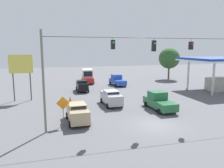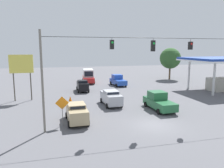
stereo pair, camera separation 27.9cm
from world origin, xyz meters
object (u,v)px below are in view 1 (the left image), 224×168
at_px(sedan_silver_withflow_mid, 111,97).
at_px(traffic_cone_fourth, 70,99).
at_px(overhead_signal_span, 153,68).
at_px(traffic_cone_second, 75,109).
at_px(pickup_truck_blue_oncoming_deep, 117,80).
at_px(traffic_cone_nearest, 78,116).
at_px(gas_station, 222,67).
at_px(work_zone_sign, 63,105).
at_px(box_truck_red_withflow_deep, 87,76).
at_px(roadside_billboard, 21,68).
at_px(sedan_tan_parked_shoulder, 77,112).
at_px(tree_horizon_left, 169,58).
at_px(traffic_cone_third, 72,104).
at_px(sedan_black_withflow_far, 82,86).
at_px(pickup_truck_green_crossing_near, 159,101).

height_order(sedan_silver_withflow_mid, traffic_cone_fourth, sedan_silver_withflow_mid).
xyz_separation_m(overhead_signal_span, sedan_silver_withflow_mid, (2.10, -7.66, -4.46)).
height_order(traffic_cone_second, traffic_cone_fourth, same).
distance_m(pickup_truck_blue_oncoming_deep, traffic_cone_nearest, 21.95).
distance_m(sedan_silver_withflow_mid, pickup_truck_blue_oncoming_deep, 15.50).
bearing_deg(gas_station, work_zone_sign, 21.94).
height_order(box_truck_red_withflow_deep, roadside_billboard, roadside_billboard).
xyz_separation_m(overhead_signal_span, traffic_cone_second, (6.98, -5.61, -5.11)).
bearing_deg(box_truck_red_withflow_deep, roadside_billboard, 51.54).
bearing_deg(pickup_truck_blue_oncoming_deep, overhead_signal_span, 82.22).
bearing_deg(roadside_billboard, traffic_cone_fourth, 162.47).
relative_size(sedan_tan_parked_shoulder, traffic_cone_second, 6.29).
relative_size(overhead_signal_span, gas_station, 1.64).
distance_m(pickup_truck_blue_oncoming_deep, gas_station, 19.06).
relative_size(pickup_truck_blue_oncoming_deep, tree_horizon_left, 0.69).
relative_size(sedan_tan_parked_shoulder, box_truck_red_withflow_deep, 0.65).
xyz_separation_m(pickup_truck_blue_oncoming_deep, traffic_cone_third, (10.13, 14.05, -0.62)).
height_order(traffic_cone_fourth, work_zone_sign, work_zone_sign).
bearing_deg(traffic_cone_third, traffic_cone_nearest, 90.97).
relative_size(traffic_cone_second, gas_station, 0.06).
bearing_deg(sedan_black_withflow_far, pickup_truck_green_crossing_near, 118.56).
relative_size(overhead_signal_span, work_zone_sign, 7.18).
bearing_deg(traffic_cone_third, traffic_cone_fourth, -89.55).
xyz_separation_m(sedan_tan_parked_shoulder, gas_station, (-26.16, -10.43, 3.19)).
bearing_deg(sedan_silver_withflow_mid, pickup_truck_blue_oncoming_deep, -109.41).
relative_size(sedan_black_withflow_far, work_zone_sign, 1.43).
bearing_deg(traffic_cone_third, tree_horizon_left, -141.69).
xyz_separation_m(traffic_cone_nearest, traffic_cone_fourth, (0.12, -8.42, 0.00)).
xyz_separation_m(pickup_truck_green_crossing_near, traffic_cone_third, (10.05, -4.04, -0.62)).
height_order(pickup_truck_green_crossing_near, tree_horizon_left, tree_horizon_left).
distance_m(traffic_cone_third, traffic_cone_fourth, 2.97).
xyz_separation_m(sedan_silver_withflow_mid, traffic_cone_fourth, (5.01, -3.53, -0.65)).
bearing_deg(traffic_cone_second, roadside_billboard, -49.37).
bearing_deg(overhead_signal_span, roadside_billboard, -44.37).
bearing_deg(pickup_truck_blue_oncoming_deep, sedan_black_withflow_far, 29.71).
bearing_deg(tree_horizon_left, pickup_truck_blue_oncoming_deep, 20.39).
distance_m(pickup_truck_green_crossing_near, sedan_silver_withflow_mid, 6.14).
bearing_deg(pickup_truck_blue_oncoming_deep, box_truck_red_withflow_deep, -45.60).
xyz_separation_m(roadside_billboard, work_zone_sign, (-5.03, 11.82, -2.65)).
distance_m(gas_station, tree_horizon_left, 15.25).
bearing_deg(overhead_signal_span, traffic_cone_nearest, -21.61).
distance_m(traffic_cone_nearest, work_zone_sign, 2.60).
height_order(sedan_black_withflow_far, roadside_billboard, roadside_billboard).
xyz_separation_m(pickup_truck_green_crossing_near, roadside_billboard, (16.47, -9.03, 3.66)).
bearing_deg(overhead_signal_span, tree_horizon_left, -122.34).
relative_size(traffic_cone_nearest, traffic_cone_fourth, 1.00).
xyz_separation_m(pickup_truck_green_crossing_near, traffic_cone_nearest, (9.95, 1.42, -0.62)).
height_order(sedan_silver_withflow_mid, traffic_cone_second, sedan_silver_withflow_mid).
bearing_deg(box_truck_red_withflow_deep, traffic_cone_fourth, 73.04).
distance_m(sedan_tan_parked_shoulder, traffic_cone_nearest, 0.95).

